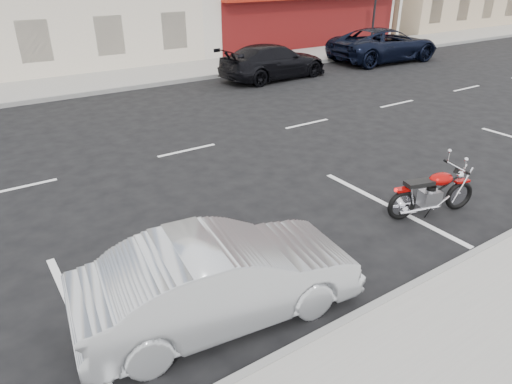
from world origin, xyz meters
TOP-DOWN VIEW (x-y plane):
  - ground at (0.00, 0.00)m, footprint 120.00×120.00m
  - sidewalk_far at (-5.00, 8.70)m, footprint 80.00×3.40m
  - curb_far at (-5.00, 7.00)m, footprint 80.00×0.12m
  - traffic_light at (13.50, 8.33)m, footprint 0.26×0.30m
  - fire_hydrant at (12.00, 8.50)m, footprint 0.20×0.20m
  - motorcycle at (1.02, -5.80)m, footprint 1.83×0.77m
  - sedan_silver at (-4.33, -5.89)m, footprint 3.89×1.76m
  - suv_far at (11.54, 5.73)m, footprint 5.87×2.97m
  - car_far at (4.75, 5.59)m, footprint 4.95×2.26m

SIDE VIEW (x-z plane):
  - ground at x=0.00m, z-range 0.00..0.00m
  - sidewalk_far at x=-5.00m, z-range 0.00..0.15m
  - curb_far at x=-5.00m, z-range 0.00..0.16m
  - motorcycle at x=1.02m, z-range -0.04..0.90m
  - fire_hydrant at x=12.00m, z-range 0.17..0.89m
  - sedan_silver at x=-4.33m, z-range 0.00..1.24m
  - car_far at x=4.75m, z-range 0.00..1.41m
  - suv_far at x=11.54m, z-range 0.00..1.59m
  - traffic_light at x=13.50m, z-range 0.66..4.46m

